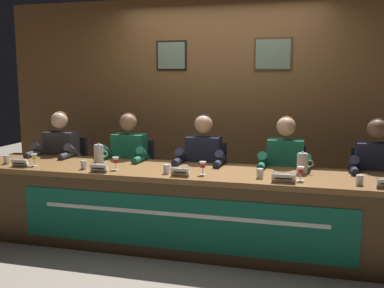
{
  "coord_description": "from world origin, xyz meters",
  "views": [
    {
      "loc": [
        1.07,
        -4.01,
        1.62
      ],
      "look_at": [
        0.0,
        0.0,
        1.0
      ],
      "focal_mm": 41.38,
      "sensor_mm": 36.0,
      "label": 1
    }
  ],
  "objects_px": {
    "juice_glass_left": "(116,161)",
    "water_cup_center": "(167,170)",
    "water_cup_far_right": "(360,181)",
    "chair_left": "(134,181)",
    "conference_table": "(188,196)",
    "panelist_right": "(285,169)",
    "chair_far_right": "(371,196)",
    "nameplate_right": "(284,178)",
    "water_cup_right": "(260,174)",
    "water_cup_far_left": "(7,160)",
    "chair_right": "(285,191)",
    "water_pitcher_left_side": "(99,154)",
    "panelist_far_right": "(376,173)",
    "panelist_left": "(127,160)",
    "juice_glass_far_left": "(34,158)",
    "nameplate_center": "(180,172)",
    "panelist_far_left": "(58,157)",
    "nameplate_left": "(99,168)",
    "water_pitcher_right_side": "(302,164)",
    "water_cup_left": "(84,165)",
    "juice_glass_center": "(203,166)",
    "chair_center": "(206,186)",
    "nameplate_far_left": "(20,163)",
    "juice_glass_right": "(301,171)",
    "panelist_center": "(202,164)",
    "chair_far_left": "(68,177)"
  },
  "relations": [
    {
      "from": "water_cup_far_left",
      "to": "nameplate_right",
      "type": "xyz_separation_m",
      "value": [
        2.79,
        -0.12,
        0.0
      ]
    },
    {
      "from": "water_pitcher_left_side",
      "to": "nameplate_left",
      "type": "bearing_deg",
      "value": -63.42
    },
    {
      "from": "water_cup_left",
      "to": "juice_glass_center",
      "type": "height_order",
      "value": "juice_glass_center"
    },
    {
      "from": "nameplate_right",
      "to": "conference_table",
      "type": "bearing_deg",
      "value": 167.99
    },
    {
      "from": "chair_far_left",
      "to": "panelist_far_left",
      "type": "bearing_deg",
      "value": -90.0
    },
    {
      "from": "nameplate_right",
      "to": "water_cup_right",
      "type": "xyz_separation_m",
      "value": [
        -0.21,
        0.12,
        -0.0
      ]
    },
    {
      "from": "nameplate_center",
      "to": "water_cup_far_right",
      "type": "xyz_separation_m",
      "value": [
        1.52,
        0.06,
        -0.0
      ]
    },
    {
      "from": "juice_glass_center",
      "to": "chair_right",
      "type": "xyz_separation_m",
      "value": [
        0.7,
        0.8,
        -0.39
      ]
    },
    {
      "from": "juice_glass_left",
      "to": "panelist_right",
      "type": "xyz_separation_m",
      "value": [
        1.55,
        0.59,
        -0.11
      ]
    },
    {
      "from": "nameplate_center",
      "to": "juice_glass_center",
      "type": "bearing_deg",
      "value": 30.19
    },
    {
      "from": "chair_far_left",
      "to": "water_cup_right",
      "type": "xyz_separation_m",
      "value": [
        2.36,
        -0.79,
        0.34
      ]
    },
    {
      "from": "panelist_left",
      "to": "water_cup_right",
      "type": "height_order",
      "value": "panelist_left"
    },
    {
      "from": "juice_glass_far_left",
      "to": "juice_glass_left",
      "type": "height_order",
      "value": "same"
    },
    {
      "from": "juice_glass_center",
      "to": "nameplate_left",
      "type": "bearing_deg",
      "value": -172.09
    },
    {
      "from": "juice_glass_far_left",
      "to": "panelist_left",
      "type": "xyz_separation_m",
      "value": [
        0.72,
        0.63,
        -0.11
      ]
    },
    {
      "from": "water_cup_right",
      "to": "panelist_far_left",
      "type": "bearing_deg",
      "value": 165.91
    },
    {
      "from": "panelist_far_left",
      "to": "water_cup_right",
      "type": "bearing_deg",
      "value": -14.09
    },
    {
      "from": "juice_glass_far_left",
      "to": "panelist_right",
      "type": "bearing_deg",
      "value": 14.61
    },
    {
      "from": "panelist_center",
      "to": "chair_right",
      "type": "bearing_deg",
      "value": 13.3
    },
    {
      "from": "panelist_far_left",
      "to": "chair_right",
      "type": "height_order",
      "value": "panelist_far_left"
    },
    {
      "from": "nameplate_far_left",
      "to": "juice_glass_right",
      "type": "relative_size",
      "value": 1.41
    },
    {
      "from": "chair_right",
      "to": "water_pitcher_right_side",
      "type": "xyz_separation_m",
      "value": [
        0.18,
        -0.51,
        0.4
      ]
    },
    {
      "from": "water_cup_far_left",
      "to": "chair_left",
      "type": "height_order",
      "value": "chair_left"
    },
    {
      "from": "conference_table",
      "to": "panelist_left",
      "type": "bearing_deg",
      "value": 148.09
    },
    {
      "from": "chair_center",
      "to": "panelist_center",
      "type": "height_order",
      "value": "panelist_center"
    },
    {
      "from": "chair_left",
      "to": "conference_table",
      "type": "bearing_deg",
      "value": -40.67
    },
    {
      "from": "panelist_far_left",
      "to": "nameplate_center",
      "type": "relative_size",
      "value": 7.41
    },
    {
      "from": "panelist_far_right",
      "to": "water_cup_far_right",
      "type": "distance_m",
      "value": 0.68
    },
    {
      "from": "nameplate_far_left",
      "to": "water_pitcher_right_side",
      "type": "relative_size",
      "value": 0.83
    },
    {
      "from": "water_cup_left",
      "to": "chair_far_right",
      "type": "xyz_separation_m",
      "value": [
        2.71,
        0.84,
        -0.34
      ]
    },
    {
      "from": "juice_glass_far_left",
      "to": "chair_far_right",
      "type": "height_order",
      "value": "chair_far_right"
    },
    {
      "from": "juice_glass_left",
      "to": "water_cup_far_right",
      "type": "distance_m",
      "value": 2.19
    },
    {
      "from": "nameplate_left",
      "to": "water_pitcher_right_side",
      "type": "distance_m",
      "value": 1.88
    },
    {
      "from": "water_cup_far_left",
      "to": "water_cup_right",
      "type": "distance_m",
      "value": 2.58
    },
    {
      "from": "juice_glass_left",
      "to": "water_cup_center",
      "type": "height_order",
      "value": "juice_glass_left"
    },
    {
      "from": "panelist_far_left",
      "to": "nameplate_left",
      "type": "height_order",
      "value": "panelist_far_left"
    },
    {
      "from": "water_cup_center",
      "to": "water_cup_far_right",
      "type": "height_order",
      "value": "same"
    },
    {
      "from": "nameplate_left",
      "to": "panelist_far_right",
      "type": "height_order",
      "value": "panelist_far_right"
    },
    {
      "from": "chair_left",
      "to": "nameplate_left",
      "type": "xyz_separation_m",
      "value": [
        0.04,
        -0.93,
        0.34
      ]
    },
    {
      "from": "chair_center",
      "to": "chair_far_right",
      "type": "bearing_deg",
      "value": 0.0
    },
    {
      "from": "chair_right",
      "to": "water_pitcher_left_side",
      "type": "relative_size",
      "value": 4.38
    },
    {
      "from": "panelist_far_left",
      "to": "nameplate_far_left",
      "type": "xyz_separation_m",
      "value": [
        0.02,
        -0.7,
        0.06
      ]
    },
    {
      "from": "conference_table",
      "to": "water_cup_far_left",
      "type": "relative_size",
      "value": 53.4
    },
    {
      "from": "juice_glass_right",
      "to": "water_pitcher_left_side",
      "type": "height_order",
      "value": "water_pitcher_left_side"
    },
    {
      "from": "juice_glass_left",
      "to": "water_cup_far_right",
      "type": "relative_size",
      "value": 1.46
    },
    {
      "from": "water_cup_far_left",
      "to": "nameplate_center",
      "type": "xyz_separation_m",
      "value": [
        1.88,
        -0.1,
        0.0
      ]
    },
    {
      "from": "water_cup_far_right",
      "to": "water_pitcher_left_side",
      "type": "height_order",
      "value": "water_pitcher_left_side"
    },
    {
      "from": "panelist_right",
      "to": "chair_far_right",
      "type": "distance_m",
      "value": 0.91
    },
    {
      "from": "water_cup_left",
      "to": "chair_right",
      "type": "height_order",
      "value": "chair_right"
    },
    {
      "from": "chair_center",
      "to": "water_cup_right",
      "type": "distance_m",
      "value": 1.09
    }
  ]
}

